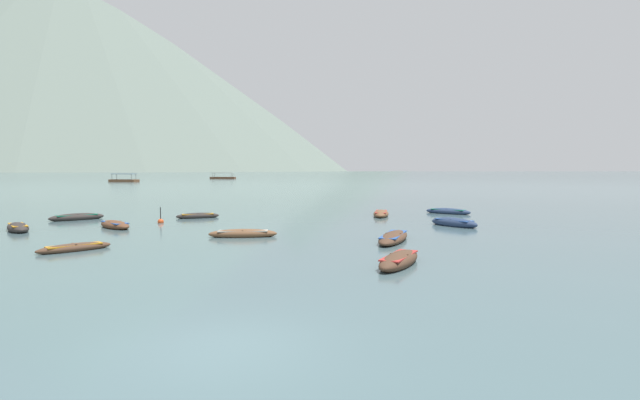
# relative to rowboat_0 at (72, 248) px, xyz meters

# --- Properties ---
(ground_plane) EXTENTS (6000.00, 6000.00, 0.00)m
(ground_plane) POSITION_rel_rowboat_0_xyz_m (8.83, 1488.73, -0.13)
(ground_plane) COLOR #476066
(mountain_0) EXTENTS (1746.63, 1746.63, 565.68)m
(mountain_0) POSITION_rel_rowboat_0_xyz_m (-1002.04, 1607.89, 282.71)
(mountain_0) COLOR #4C5B56
(mountain_0) RESTS_ON ground
(mountain_1) EXTENTS (1483.70, 1483.70, 582.48)m
(mountain_1) POSITION_rel_rowboat_0_xyz_m (-630.60, 1220.33, 291.11)
(mountain_1) COLOR slate
(mountain_1) RESTS_ON ground
(mountain_2) EXTENTS (674.71, 674.71, 233.62)m
(mountain_2) POSITION_rel_rowboat_0_xyz_m (-51.08, 1373.25, 116.68)
(mountain_2) COLOR #56665B
(mountain_2) RESTS_ON ground
(rowboat_0) EXTENTS (2.74, 2.72, 0.41)m
(rowboat_0) POSITION_rel_rowboat_0_xyz_m (0.00, 0.00, 0.00)
(rowboat_0) COLOR #4C3323
(rowboat_0) RESTS_ON ground
(rowboat_1) EXTENTS (1.71, 3.83, 0.58)m
(rowboat_1) POSITION_rel_rowboat_0_xyz_m (15.33, 15.39, 0.05)
(rowboat_1) COLOR brown
(rowboat_1) RESTS_ON ground
(rowboat_2) EXTENTS (3.60, 3.05, 0.55)m
(rowboat_2) POSITION_rel_rowboat_0_xyz_m (20.98, 17.44, 0.04)
(rowboat_2) COLOR navy
(rowboat_2) RESTS_ON ground
(rowboat_3) EXTENTS (3.16, 3.20, 0.55)m
(rowboat_3) POSITION_rel_rowboat_0_xyz_m (-1.78, 8.16, 0.04)
(rowboat_3) COLOR brown
(rowboat_3) RESTS_ON ground
(rowboat_4) EXTENTS (3.20, 1.99, 0.48)m
(rowboat_4) POSITION_rel_rowboat_0_xyz_m (1.75, 14.02, 0.02)
(rowboat_4) COLOR #2D2826
(rowboat_4) RESTS_ON ground
(rowboat_5) EXTENTS (3.41, 3.16, 0.58)m
(rowboat_5) POSITION_rel_rowboat_0_xyz_m (-6.43, 12.72, 0.05)
(rowboat_5) COLOR #2D2826
(rowboat_5) RESTS_ON ground
(rowboat_6) EXTENTS (3.65, 1.22, 0.52)m
(rowboat_6) POSITION_rel_rowboat_0_xyz_m (6.64, 4.28, 0.03)
(rowboat_6) COLOR brown
(rowboat_6) RESTS_ON ground
(rowboat_7) EXTENTS (2.89, 3.38, 0.65)m
(rowboat_7) POSITION_rel_rowboat_0_xyz_m (19.08, 9.03, 0.07)
(rowboat_7) COLOR navy
(rowboat_7) RESTS_ON ground
(rowboat_8) EXTENTS (2.49, 3.66, 0.60)m
(rowboat_8) POSITION_rel_rowboat_0_xyz_m (13.61, -3.11, 0.05)
(rowboat_8) COLOR #4C3323
(rowboat_8) RESTS_ON ground
(rowboat_9) EXTENTS (2.90, 3.24, 0.60)m
(rowboat_9) POSITION_rel_rowboat_0_xyz_m (-6.73, 6.69, 0.06)
(rowboat_9) COLOR #2D2826
(rowboat_9) RESTS_ON ground
(rowboat_10) EXTENTS (2.59, 4.64, 0.55)m
(rowboat_10) POSITION_rel_rowboat_0_xyz_m (14.32, 2.82, 0.04)
(rowboat_10) COLOR #4C3323
(rowboat_10) RESTS_ON ground
(ferry_0) EXTENTS (9.56, 4.00, 2.54)m
(ferry_0) POSITION_rel_rowboat_0_xyz_m (-26.63, 161.48, 0.31)
(ferry_0) COLOR brown
(ferry_0) RESTS_ON ground
(ferry_1) EXTENTS (8.50, 4.46, 2.54)m
(ferry_1) POSITION_rel_rowboat_0_xyz_m (-45.78, 115.86, 0.32)
(ferry_1) COLOR brown
(ferry_1) RESTS_ON ground
(mooring_buoy) EXTENTS (0.39, 0.39, 1.17)m
(mooring_buoy) POSITION_rel_rowboat_0_xyz_m (0.13, 10.78, -0.03)
(mooring_buoy) COLOR #DB4C1E
(mooring_buoy) RESTS_ON ground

